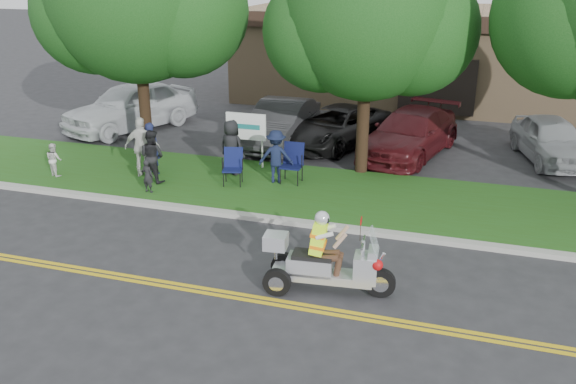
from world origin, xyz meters
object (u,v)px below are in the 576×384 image
(lawn_chair_a, at_px, (293,160))
(spectator_adult_left, at_px, (151,148))
(spectator_adult_right, at_px, (142,147))
(parked_car_far_left, at_px, (131,106))
(lawn_chair_b, at_px, (233,164))
(parked_car_mid, at_px, (336,127))
(parked_car_right, at_px, (410,133))
(parked_car_left, at_px, (281,123))
(parked_car_far_right, at_px, (551,139))
(trike_scooter, at_px, (323,264))
(spectator_adult_mid, at_px, (152,156))

(lawn_chair_a, xyz_separation_m, spectator_adult_left, (-4.11, -0.60, 0.15))
(spectator_adult_right, distance_m, parked_car_far_left, 5.89)
(lawn_chair_b, xyz_separation_m, parked_car_mid, (1.79, 4.90, -0.01))
(parked_car_right, bearing_deg, lawn_chair_a, -111.46)
(spectator_adult_right, bearing_deg, parked_car_left, -134.42)
(lawn_chair_b, relative_size, parked_car_far_left, 0.19)
(parked_car_far_right, bearing_deg, lawn_chair_a, -161.69)
(trike_scooter, xyz_separation_m, parked_car_far_right, (4.82, 10.12, 0.12))
(lawn_chair_b, distance_m, parked_car_left, 4.40)
(spectator_adult_left, height_order, parked_car_far_right, spectator_adult_left)
(trike_scooter, distance_m, parked_car_far_right, 11.21)
(spectator_adult_right, bearing_deg, lawn_chair_b, 169.78)
(parked_car_left, bearing_deg, lawn_chair_b, -89.04)
(trike_scooter, xyz_separation_m, lawn_chair_b, (-3.84, 4.88, 0.09))
(spectator_adult_mid, bearing_deg, spectator_adult_left, -48.25)
(trike_scooter, height_order, spectator_adult_left, trike_scooter)
(trike_scooter, height_order, spectator_adult_right, spectator_adult_right)
(spectator_adult_right, xyz_separation_m, parked_car_right, (7.05, 4.72, -0.24))
(lawn_chair_a, height_order, spectator_adult_mid, spectator_adult_mid)
(lawn_chair_a, xyz_separation_m, parked_car_mid, (0.26, 4.25, -0.07))
(spectator_adult_mid, xyz_separation_m, parked_car_mid, (4.00, 5.45, -0.19))
(lawn_chair_b, height_order, parked_car_far_left, parked_car_far_left)
(trike_scooter, distance_m, spectator_adult_mid, 7.43)
(lawn_chair_b, xyz_separation_m, parked_car_left, (-0.05, 4.40, 0.08))
(spectator_adult_left, height_order, parked_car_left, spectator_adult_left)
(parked_car_left, height_order, parked_car_mid, parked_car_left)
(spectator_adult_left, bearing_deg, trike_scooter, 146.91)
(trike_scooter, xyz_separation_m, lawn_chair_a, (-2.30, 5.53, 0.15))
(lawn_chair_b, relative_size, parked_car_far_right, 0.25)
(lawn_chair_a, xyz_separation_m, lawn_chair_b, (-1.53, -0.65, -0.06))
(parked_car_left, relative_size, parked_car_mid, 0.97)
(trike_scooter, bearing_deg, lawn_chair_a, 106.92)
(trike_scooter, xyz_separation_m, spectator_adult_left, (-6.41, 4.93, 0.30))
(spectator_adult_mid, height_order, parked_car_mid, spectator_adult_mid)
(spectator_adult_right, bearing_deg, parked_car_right, -160.40)
(spectator_adult_right, bearing_deg, parked_car_far_left, -70.00)
(spectator_adult_right, bearing_deg, spectator_adult_mid, 130.34)
(spectator_adult_left, xyz_separation_m, parked_car_far_left, (-3.45, 4.63, 0.02))
(lawn_chair_a, bearing_deg, parked_car_right, 53.38)
(spectator_adult_left, distance_m, spectator_adult_right, 0.30)
(trike_scooter, height_order, parked_car_mid, trike_scooter)
(lawn_chair_b, distance_m, spectator_adult_left, 2.58)
(parked_car_far_left, distance_m, parked_car_mid, 7.83)
(parked_car_left, bearing_deg, spectator_adult_right, -119.86)
(spectator_adult_left, height_order, parked_car_right, spectator_adult_left)
(spectator_adult_right, height_order, parked_car_far_right, spectator_adult_right)
(lawn_chair_a, height_order, spectator_adult_right, spectator_adult_right)
(lawn_chair_b, distance_m, spectator_adult_mid, 2.28)
(parked_car_left, relative_size, parked_car_far_right, 1.12)
(spectator_adult_left, xyz_separation_m, spectator_adult_mid, (0.37, -0.61, -0.02))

